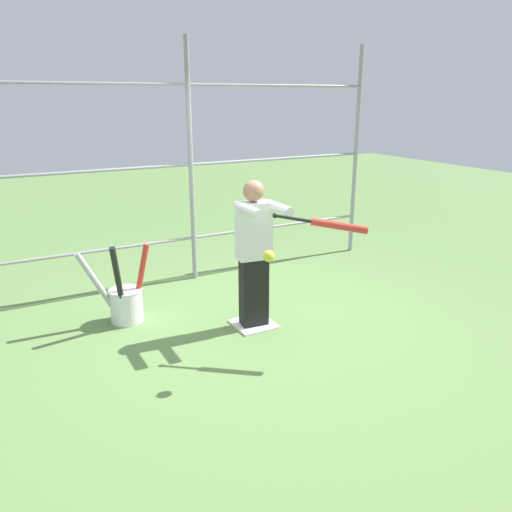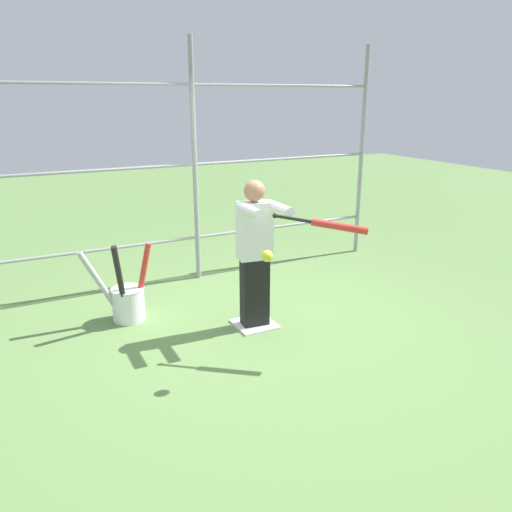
# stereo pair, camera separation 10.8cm
# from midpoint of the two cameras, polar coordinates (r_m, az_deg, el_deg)

# --- Properties ---
(ground_plane) EXTENTS (24.00, 24.00, 0.00)m
(ground_plane) POSITION_cam_midpoint_polar(r_m,az_deg,el_deg) (5.16, 0.45, -7.88)
(ground_plane) COLOR #608447
(home_plate) EXTENTS (0.40, 0.40, 0.02)m
(home_plate) POSITION_cam_midpoint_polar(r_m,az_deg,el_deg) (5.16, 0.45, -7.78)
(home_plate) COLOR white
(home_plate) RESTS_ON ground
(fence_backstop) EXTENTS (5.12, 0.06, 2.90)m
(fence_backstop) POSITION_cam_midpoint_polar(r_m,az_deg,el_deg) (6.17, -6.51, 10.36)
(fence_backstop) COLOR #939399
(fence_backstop) RESTS_ON ground
(batter) EXTENTS (0.38, 0.54, 1.49)m
(batter) POSITION_cam_midpoint_polar(r_m,az_deg,el_deg) (4.86, 0.56, 0.65)
(batter) COLOR black
(batter) RESTS_ON ground
(baseball_bat_swinging) EXTENTS (0.66, 0.58, 0.15)m
(baseball_bat_swinging) POSITION_cam_midpoint_polar(r_m,az_deg,el_deg) (4.37, 9.28, 3.50)
(baseball_bat_swinging) COLOR black
(softball_in_flight) EXTENTS (0.10, 0.10, 0.10)m
(softball_in_flight) POSITION_cam_midpoint_polar(r_m,az_deg,el_deg) (3.97, 2.05, -0.01)
(softball_in_flight) COLOR yellow
(bat_bucket) EXTENTS (0.74, 0.44, 0.89)m
(bat_bucket) POSITION_cam_midpoint_polar(r_m,az_deg,el_deg) (5.34, -13.95, -4.92)
(bat_bucket) COLOR white
(bat_bucket) RESTS_ON ground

